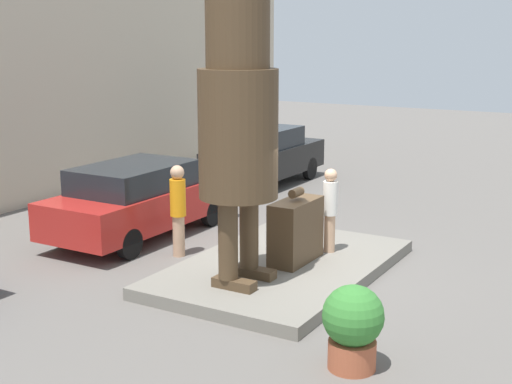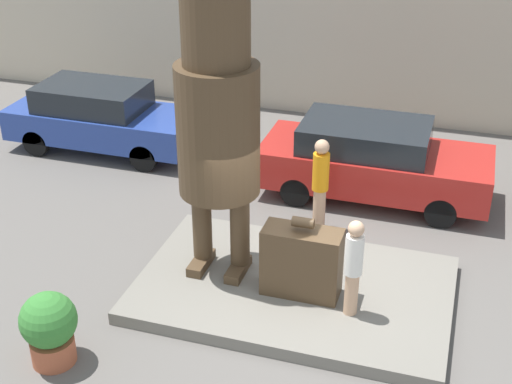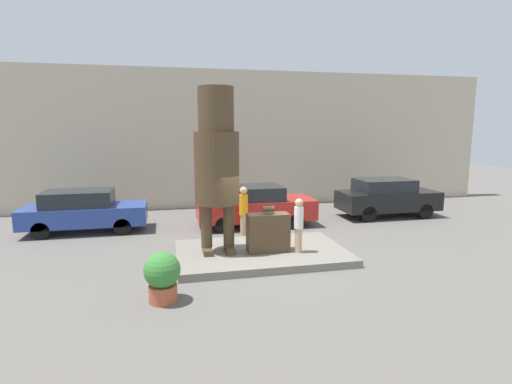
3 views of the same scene
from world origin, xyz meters
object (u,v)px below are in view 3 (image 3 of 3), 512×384
object	(u,v)px
parked_car_blue	(84,210)
statue_figure	(217,157)
giant_suitcase	(268,232)
parked_car_black	(387,197)
tourist	(299,223)
worker_hivis	(244,210)
parked_car_red	(254,205)
planter_pot	(162,275)

from	to	relation	value
parked_car_blue	statue_figure	bearing A→B (deg)	-42.93
statue_figure	giant_suitcase	bearing A→B (deg)	-12.22
giant_suitcase	parked_car_black	size ratio (longest dim) A/B	0.32
giant_suitcase	tourist	world-z (taller)	tourist
giant_suitcase	worker_hivis	size ratio (longest dim) A/B	0.75
statue_figure	parked_car_red	bearing A→B (deg)	62.55
giant_suitcase	parked_car_red	size ratio (longest dim) A/B	0.30
parked_car_red	worker_hivis	size ratio (longest dim) A/B	2.52
statue_figure	worker_hivis	distance (m)	3.16
worker_hivis	giant_suitcase	bearing A→B (deg)	-83.83
parked_car_red	planter_pot	world-z (taller)	parked_car_red
giant_suitcase	parked_car_blue	xyz separation A→B (m)	(-5.91, 4.46, 0.02)
parked_car_red	worker_hivis	world-z (taller)	worker_hivis
parked_car_red	parked_car_black	size ratio (longest dim) A/B	1.07
parked_car_red	parked_car_blue	bearing A→B (deg)	175.76
parked_car_blue	planter_pot	distance (m)	7.44
parked_car_blue	planter_pot	xyz separation A→B (m)	(2.87, -6.85, -0.21)
tourist	parked_car_blue	world-z (taller)	tourist
tourist	parked_car_red	xyz separation A→B (m)	(-0.39, 4.27, -0.26)
giant_suitcase	parked_car_black	bearing A→B (deg)	34.00
planter_pot	parked_car_blue	bearing A→B (deg)	112.74
statue_figure	worker_hivis	xyz separation A→B (m)	(1.19, 2.12, -2.01)
tourist	statue_figure	bearing A→B (deg)	165.42
tourist	worker_hivis	world-z (taller)	tourist
parked_car_blue	parked_car_red	world-z (taller)	parked_car_red
statue_figure	worker_hivis	world-z (taller)	statue_figure
tourist	parked_car_blue	xyz separation A→B (m)	(-6.76, 4.75, -0.28)
giant_suitcase	statue_figure	bearing A→B (deg)	167.78
tourist	planter_pot	bearing A→B (deg)	-151.53
parked_car_black	worker_hivis	xyz separation A→B (m)	(-6.74, -1.93, 0.12)
parked_car_red	planter_pot	distance (m)	7.28
parked_car_black	worker_hivis	bearing A→B (deg)	-164.03
statue_figure	planter_pot	distance (m)	3.95
tourist	parked_car_blue	size ratio (longest dim) A/B	0.37
giant_suitcase	worker_hivis	distance (m)	2.46
parked_car_blue	parked_car_black	bearing A→B (deg)	-0.45
parked_car_red	parked_car_black	xyz separation A→B (m)	(6.01, 0.38, 0.04)
statue_figure	parked_car_blue	size ratio (longest dim) A/B	1.09
parked_car_black	planter_pot	world-z (taller)	parked_car_black
parked_car_red	worker_hivis	distance (m)	1.72
tourist	planter_pot	xyz separation A→B (m)	(-3.89, -2.11, -0.49)
giant_suitcase	planter_pot	size ratio (longest dim) A/B	1.20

